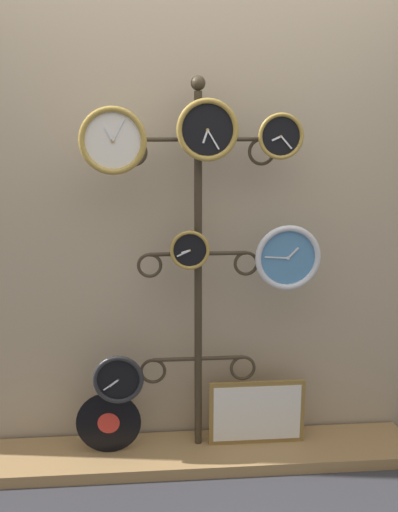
{
  "coord_description": "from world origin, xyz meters",
  "views": [
    {
      "loc": [
        -0.23,
        -2.4,
        1.71
      ],
      "look_at": [
        0.0,
        0.36,
        1.07
      ],
      "focal_mm": 42.0,
      "sensor_mm": 36.0,
      "label": 1
    }
  ],
  "objects_px": {
    "display_stand": "(198,319)",
    "picture_frame": "(257,412)",
    "clock_top_right": "(281,136)",
    "clock_bottom_left": "(118,379)",
    "clock_middle_center": "(190,250)",
    "clock_top_left": "(113,141)",
    "clock_top_center": "(207,130)",
    "clock_middle_right": "(288,258)",
    "vinyl_record": "(109,423)"
  },
  "relations": [
    {
      "from": "clock_middle_right",
      "to": "clock_middle_center",
      "type": "bearing_deg",
      "value": 178.87
    },
    {
      "from": "clock_top_right",
      "to": "clock_bottom_left",
      "type": "relative_size",
      "value": 0.86
    },
    {
      "from": "display_stand",
      "to": "clock_middle_center",
      "type": "relative_size",
      "value": 10.07
    },
    {
      "from": "vinyl_record",
      "to": "clock_top_left",
      "type": "bearing_deg",
      "value": -42.18
    },
    {
      "from": "clock_middle_right",
      "to": "clock_top_center",
      "type": "bearing_deg",
      "value": -179.91
    },
    {
      "from": "clock_top_center",
      "to": "clock_bottom_left",
      "type": "relative_size",
      "value": 1.14
    },
    {
      "from": "clock_top_right",
      "to": "vinyl_record",
      "type": "bearing_deg",
      "value": 178.43
    },
    {
      "from": "clock_top_center",
      "to": "clock_bottom_left",
      "type": "height_order",
      "value": "clock_top_center"
    },
    {
      "from": "display_stand",
      "to": "clock_top_center",
      "type": "xyz_separation_m",
      "value": [
        0.04,
        -0.08,
        0.92
      ]
    },
    {
      "from": "clock_top_left",
      "to": "clock_bottom_left",
      "type": "bearing_deg",
      "value": 159.66
    },
    {
      "from": "clock_top_right",
      "to": "picture_frame",
      "type": "relative_size",
      "value": 0.43
    },
    {
      "from": "display_stand",
      "to": "clock_top_center",
      "type": "bearing_deg",
      "value": -67.08
    },
    {
      "from": "picture_frame",
      "to": "clock_top_left",
      "type": "bearing_deg",
      "value": -172.56
    },
    {
      "from": "display_stand",
      "to": "vinyl_record",
      "type": "distance_m",
      "value": 0.69
    },
    {
      "from": "clock_top_left",
      "to": "clock_middle_center",
      "type": "xyz_separation_m",
      "value": [
        0.34,
        0.04,
        -0.51
      ]
    },
    {
      "from": "clock_top_center",
      "to": "clock_middle_center",
      "type": "bearing_deg",
      "value": 173.1
    },
    {
      "from": "clock_middle_center",
      "to": "vinyl_record",
      "type": "xyz_separation_m",
      "value": [
        -0.41,
        0.02,
        -0.88
      ]
    },
    {
      "from": "display_stand",
      "to": "picture_frame",
      "type": "xyz_separation_m",
      "value": [
        0.3,
        -0.03,
        -0.5
      ]
    },
    {
      "from": "clock_top_center",
      "to": "picture_frame",
      "type": "height_order",
      "value": "clock_top_center"
    },
    {
      "from": "clock_top_right",
      "to": "clock_bottom_left",
      "type": "xyz_separation_m",
      "value": [
        -0.77,
        -0.04,
        -1.15
      ]
    },
    {
      "from": "clock_top_center",
      "to": "clock_bottom_left",
      "type": "xyz_separation_m",
      "value": [
        -0.43,
        -0.03,
        -1.18
      ]
    },
    {
      "from": "display_stand",
      "to": "clock_top_center",
      "type": "distance_m",
      "value": 0.93
    },
    {
      "from": "clock_bottom_left",
      "to": "clock_top_left",
      "type": "bearing_deg",
      "value": -20.34
    },
    {
      "from": "picture_frame",
      "to": "clock_middle_center",
      "type": "bearing_deg",
      "value": -172.38
    },
    {
      "from": "clock_middle_right",
      "to": "picture_frame",
      "type": "height_order",
      "value": "clock_middle_right"
    },
    {
      "from": "display_stand",
      "to": "clock_top_center",
      "type": "height_order",
      "value": "display_stand"
    },
    {
      "from": "clock_top_left",
      "to": "clock_middle_center",
      "type": "bearing_deg",
      "value": 7.27
    },
    {
      "from": "clock_top_left",
      "to": "vinyl_record",
      "type": "bearing_deg",
      "value": 137.82
    },
    {
      "from": "clock_top_right",
      "to": "clock_top_left",
      "type": "bearing_deg",
      "value": -176.98
    },
    {
      "from": "clock_middle_center",
      "to": "clock_middle_right",
      "type": "xyz_separation_m",
      "value": [
        0.47,
        -0.01,
        -0.04
      ]
    },
    {
      "from": "clock_top_left",
      "to": "picture_frame",
      "type": "relative_size",
      "value": 0.6
    },
    {
      "from": "clock_top_right",
      "to": "clock_middle_center",
      "type": "relative_size",
      "value": 1.12
    },
    {
      "from": "clock_top_center",
      "to": "clock_middle_right",
      "type": "relative_size",
      "value": 0.88
    },
    {
      "from": "clock_top_left",
      "to": "clock_top_center",
      "type": "height_order",
      "value": "clock_top_center"
    },
    {
      "from": "clock_top_left",
      "to": "clock_top_right",
      "type": "height_order",
      "value": "clock_top_left"
    },
    {
      "from": "clock_bottom_left",
      "to": "vinyl_record",
      "type": "height_order",
      "value": "clock_bottom_left"
    },
    {
      "from": "clock_middle_right",
      "to": "vinyl_record",
      "type": "distance_m",
      "value": 1.21
    },
    {
      "from": "clock_bottom_left",
      "to": "picture_frame",
      "type": "bearing_deg",
      "value": 7.02
    },
    {
      "from": "clock_top_center",
      "to": "display_stand",
      "type": "bearing_deg",
      "value": 112.92
    },
    {
      "from": "clock_top_center",
      "to": "clock_middle_center",
      "type": "distance_m",
      "value": 0.56
    },
    {
      "from": "clock_middle_center",
      "to": "picture_frame",
      "type": "xyz_separation_m",
      "value": [
        0.35,
        0.05,
        -0.87
      ]
    },
    {
      "from": "clock_middle_right",
      "to": "vinyl_record",
      "type": "xyz_separation_m",
      "value": [
        -0.88,
        0.03,
        -0.84
      ]
    },
    {
      "from": "clock_middle_center",
      "to": "picture_frame",
      "type": "relative_size",
      "value": 0.38
    },
    {
      "from": "display_stand",
      "to": "clock_middle_right",
      "type": "height_order",
      "value": "display_stand"
    },
    {
      "from": "clock_top_center",
      "to": "clock_middle_right",
      "type": "distance_m",
      "value": 0.71
    },
    {
      "from": "clock_middle_right",
      "to": "vinyl_record",
      "type": "height_order",
      "value": "clock_middle_right"
    },
    {
      "from": "clock_top_left",
      "to": "clock_middle_right",
      "type": "relative_size",
      "value": 0.94
    },
    {
      "from": "display_stand",
      "to": "clock_middle_right",
      "type": "relative_size",
      "value": 5.98
    },
    {
      "from": "vinyl_record",
      "to": "display_stand",
      "type": "bearing_deg",
      "value": 6.85
    },
    {
      "from": "clock_top_right",
      "to": "vinyl_record",
      "type": "distance_m",
      "value": 1.63
    }
  ]
}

